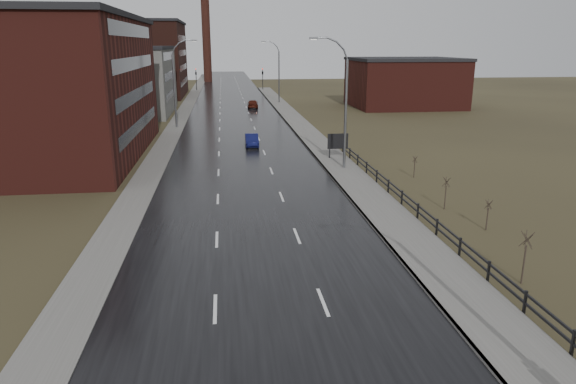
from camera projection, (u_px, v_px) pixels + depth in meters
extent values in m
cube|color=black|center=(237.00, 129.00, 67.55)|extent=(14.00, 300.00, 0.06)
cube|color=#595651|center=(344.00, 171.00, 44.71)|extent=(3.20, 180.00, 0.18)
cube|color=slate|center=(327.00, 172.00, 44.53)|extent=(0.16, 180.00, 0.18)
cube|color=#595651|center=(174.00, 130.00, 66.57)|extent=(2.40, 260.00, 0.12)
cube|color=#471914|center=(19.00, 90.00, 48.96)|extent=(22.00, 28.00, 13.00)
cube|color=black|center=(9.00, 16.00, 47.09)|extent=(22.44, 28.56, 0.50)
cube|color=black|center=(140.00, 125.00, 51.23)|extent=(0.06, 22.40, 1.20)
cube|color=black|center=(138.00, 94.00, 50.40)|extent=(0.06, 22.40, 1.20)
cube|color=black|center=(135.00, 63.00, 49.57)|extent=(0.06, 22.40, 1.20)
cube|color=black|center=(133.00, 30.00, 48.74)|extent=(0.06, 22.40, 1.20)
cube|color=slate|center=(119.00, 82.00, 81.20)|extent=(16.00, 20.00, 10.00)
cube|color=black|center=(116.00, 48.00, 79.75)|extent=(16.32, 20.40, 0.50)
cube|color=black|center=(171.00, 94.00, 82.70)|extent=(0.06, 16.00, 1.20)
cube|color=black|center=(170.00, 75.00, 81.87)|extent=(0.06, 16.00, 1.20)
cube|color=black|center=(169.00, 56.00, 81.04)|extent=(0.06, 16.00, 1.20)
cube|color=#331611|center=(121.00, 60.00, 108.52)|extent=(26.00, 24.00, 15.00)
cube|color=black|center=(117.00, 22.00, 106.38)|extent=(26.52, 24.48, 0.50)
cube|color=black|center=(184.00, 81.00, 111.31)|extent=(0.06, 19.20, 1.20)
cube|color=black|center=(183.00, 67.00, 110.48)|extent=(0.06, 19.20, 1.20)
cube|color=black|center=(183.00, 53.00, 109.65)|extent=(0.06, 19.20, 1.20)
cube|color=black|center=(182.00, 38.00, 108.82)|extent=(0.06, 19.20, 1.20)
cube|color=#471914|center=(404.00, 84.00, 91.02)|extent=(18.00, 16.00, 8.00)
cube|color=black|center=(406.00, 59.00, 89.85)|extent=(18.36, 16.32, 0.50)
cylinder|color=#331611|center=(206.00, 29.00, 148.51)|extent=(2.40, 2.40, 30.00)
cylinder|color=slate|center=(346.00, 116.00, 44.40)|extent=(0.24, 0.24, 9.50)
cylinder|color=slate|center=(346.00, 55.00, 42.95)|extent=(0.51, 0.14, 0.98)
cylinder|color=slate|center=(340.00, 46.00, 42.70)|extent=(0.81, 0.14, 0.81)
cylinder|color=slate|center=(332.00, 40.00, 42.48)|extent=(0.98, 0.14, 0.51)
cylinder|color=slate|center=(322.00, 38.00, 42.34)|extent=(1.01, 0.14, 0.14)
cube|color=slate|center=(314.00, 38.00, 42.27)|extent=(0.70, 0.28, 0.18)
cube|color=silver|center=(314.00, 39.00, 42.30)|extent=(0.50, 0.20, 0.04)
cylinder|color=slate|center=(175.00, 92.00, 67.20)|extent=(0.24, 0.24, 9.50)
cylinder|color=slate|center=(173.00, 51.00, 65.79)|extent=(0.51, 0.14, 0.98)
cylinder|color=slate|center=(177.00, 45.00, 65.65)|extent=(0.81, 0.14, 0.81)
cylinder|color=slate|center=(182.00, 41.00, 65.60)|extent=(0.98, 0.14, 0.51)
cylinder|color=slate|center=(189.00, 40.00, 65.66)|extent=(1.01, 0.14, 0.14)
cube|color=slate|center=(194.00, 40.00, 65.75)|extent=(0.70, 0.28, 0.18)
cube|color=silver|center=(194.00, 41.00, 65.78)|extent=(0.50, 0.20, 0.04)
cylinder|color=slate|center=(279.00, 78.00, 95.89)|extent=(0.24, 0.24, 9.50)
cylinder|color=slate|center=(278.00, 49.00, 94.45)|extent=(0.51, 0.14, 0.98)
cylinder|color=slate|center=(275.00, 45.00, 94.19)|extent=(0.81, 0.14, 0.81)
cylinder|color=slate|center=(272.00, 42.00, 93.98)|extent=(0.98, 0.14, 0.51)
cylinder|color=slate|center=(267.00, 41.00, 93.83)|extent=(1.01, 0.14, 0.14)
cube|color=slate|center=(263.00, 42.00, 93.76)|extent=(0.70, 0.28, 0.18)
cube|color=silver|center=(263.00, 42.00, 93.79)|extent=(0.50, 0.20, 0.04)
cube|color=black|center=(573.00, 344.00, 18.09)|extent=(0.10, 0.10, 1.10)
cube|color=black|center=(525.00, 303.00, 20.95)|extent=(0.10, 0.10, 1.10)
cube|color=black|center=(488.00, 272.00, 23.81)|extent=(0.10, 0.10, 1.10)
cube|color=black|center=(460.00, 248.00, 26.67)|extent=(0.10, 0.10, 1.10)
cube|color=black|center=(437.00, 228.00, 29.53)|extent=(0.10, 0.10, 1.10)
cube|color=black|center=(418.00, 212.00, 32.39)|extent=(0.10, 0.10, 1.10)
cube|color=black|center=(402.00, 198.00, 35.25)|extent=(0.10, 0.10, 1.10)
cube|color=black|center=(388.00, 187.00, 38.11)|extent=(0.10, 0.10, 1.10)
cube|color=black|center=(377.00, 177.00, 40.97)|extent=(0.10, 0.10, 1.10)
cube|color=black|center=(367.00, 168.00, 43.83)|extent=(0.10, 0.10, 1.10)
cube|color=black|center=(358.00, 160.00, 46.69)|extent=(0.10, 0.10, 1.10)
cube|color=black|center=(350.00, 154.00, 49.55)|extent=(0.10, 0.10, 1.10)
cube|color=black|center=(343.00, 148.00, 52.42)|extent=(0.10, 0.10, 1.10)
cube|color=black|center=(441.00, 224.00, 28.94)|extent=(0.08, 53.00, 0.10)
cube|color=black|center=(440.00, 231.00, 29.05)|extent=(0.08, 53.00, 0.10)
cylinder|color=#382D23|center=(524.00, 265.00, 23.64)|extent=(0.08, 0.08, 1.89)
cylinder|color=#382D23|center=(528.00, 240.00, 23.30)|extent=(0.04, 0.64, 0.75)
cylinder|color=#382D23|center=(527.00, 239.00, 23.34)|extent=(0.60, 0.24, 0.76)
cylinder|color=#382D23|center=(526.00, 239.00, 23.32)|extent=(0.36, 0.54, 0.76)
cylinder|color=#382D23|center=(527.00, 240.00, 23.26)|extent=(0.36, 0.54, 0.76)
cylinder|color=#382D23|center=(528.00, 240.00, 23.25)|extent=(0.60, 0.24, 0.76)
cylinder|color=#382D23|center=(487.00, 219.00, 30.57)|extent=(0.08, 0.08, 1.39)
cylinder|color=#382D23|center=(490.00, 205.00, 30.32)|extent=(0.04, 0.48, 0.56)
cylinder|color=#382D23|center=(489.00, 204.00, 30.36)|extent=(0.45, 0.18, 0.56)
cylinder|color=#382D23|center=(488.00, 205.00, 30.34)|extent=(0.28, 0.40, 0.57)
cylinder|color=#382D23|center=(488.00, 205.00, 30.28)|extent=(0.28, 0.40, 0.57)
cylinder|color=#382D23|center=(489.00, 205.00, 30.27)|extent=(0.45, 0.18, 0.56)
cylinder|color=#382D23|center=(445.00, 197.00, 34.48)|extent=(0.08, 0.08, 1.64)
cylinder|color=#382D23|center=(447.00, 182.00, 34.19)|extent=(0.04, 0.56, 0.65)
cylinder|color=#382D23|center=(447.00, 182.00, 34.24)|extent=(0.53, 0.21, 0.66)
cylinder|color=#382D23|center=(446.00, 182.00, 34.21)|extent=(0.32, 0.47, 0.67)
cylinder|color=#382D23|center=(446.00, 182.00, 34.16)|extent=(0.32, 0.47, 0.67)
cylinder|color=#382D23|center=(447.00, 182.00, 34.14)|extent=(0.53, 0.21, 0.66)
cylinder|color=#382D23|center=(414.00, 170.00, 42.71)|extent=(0.08, 0.08, 1.36)
cylinder|color=#382D23|center=(416.00, 159.00, 42.47)|extent=(0.04, 0.46, 0.54)
cylinder|color=#382D23|center=(415.00, 159.00, 42.51)|extent=(0.44, 0.18, 0.55)
cylinder|color=#382D23|center=(414.00, 159.00, 42.49)|extent=(0.27, 0.39, 0.56)
cylinder|color=#382D23|center=(415.00, 159.00, 42.43)|extent=(0.27, 0.39, 0.56)
cylinder|color=#382D23|center=(415.00, 159.00, 42.42)|extent=(0.44, 0.18, 0.55)
cube|color=black|center=(330.00, 150.00, 49.40)|extent=(0.10, 0.10, 1.80)
cube|color=black|center=(345.00, 150.00, 49.58)|extent=(0.10, 0.10, 1.80)
cube|color=silver|center=(338.00, 141.00, 49.19)|extent=(1.90, 0.08, 1.39)
cube|color=black|center=(338.00, 141.00, 49.15)|extent=(2.00, 0.04, 1.49)
cylinder|color=black|center=(196.00, 80.00, 123.10)|extent=(0.16, 0.16, 5.20)
imported|color=black|center=(196.00, 70.00, 122.51)|extent=(0.58, 2.73, 1.10)
sphere|color=#FF190C|center=(196.00, 69.00, 122.28)|extent=(0.18, 0.18, 0.18)
cylinder|color=black|center=(263.00, 79.00, 125.00)|extent=(0.16, 0.16, 5.20)
imported|color=black|center=(263.00, 70.00, 124.41)|extent=(0.58, 2.73, 1.10)
sphere|color=#FF190C|center=(263.00, 69.00, 124.18)|extent=(0.18, 0.18, 0.18)
imported|color=#0D1041|center=(252.00, 141.00, 55.75)|extent=(1.43, 4.03, 1.33)
imported|color=#45150B|center=(253.00, 104.00, 89.20)|extent=(1.95, 4.51, 1.52)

